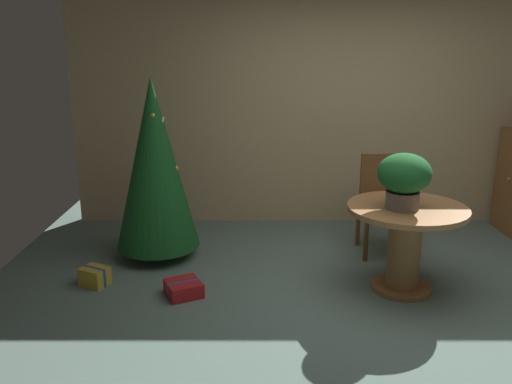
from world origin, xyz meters
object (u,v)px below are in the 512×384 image
object	(u,v)px
flower_vase	(405,177)
gift_box_red	(184,288)
round_dining_table	(406,236)
wooden_chair_far	(382,198)
holiday_tree	(156,164)
gift_box_gold	(95,276)

from	to	relation	value
flower_vase	gift_box_red	distance (m)	1.97
round_dining_table	wooden_chair_far	world-z (taller)	wooden_chair_far
flower_vase	gift_box_red	size ratio (longest dim) A/B	1.24
round_dining_table	holiday_tree	xyz separation A→B (m)	(-2.15, 0.73, 0.44)
flower_vase	gift_box_red	world-z (taller)	flower_vase
round_dining_table	wooden_chair_far	bearing A→B (deg)	90.00
flower_vase	wooden_chair_far	size ratio (longest dim) A/B	0.47
holiday_tree	gift_box_gold	distance (m)	1.14
wooden_chair_far	gift_box_gold	distance (m)	2.75
round_dining_table	flower_vase	bearing A→B (deg)	-136.43
flower_vase	gift_box_gold	world-z (taller)	flower_vase
round_dining_table	holiday_tree	bearing A→B (deg)	161.38
gift_box_gold	gift_box_red	size ratio (longest dim) A/B	0.76
round_dining_table	holiday_tree	world-z (taller)	holiday_tree
gift_box_gold	gift_box_red	bearing A→B (deg)	-13.57
round_dining_table	holiday_tree	distance (m)	2.32
wooden_chair_far	holiday_tree	size ratio (longest dim) A/B	0.56
flower_vase	holiday_tree	xyz separation A→B (m)	(-2.09, 0.79, -0.07)
holiday_tree	round_dining_table	bearing A→B (deg)	-18.62
round_dining_table	gift_box_gold	xyz separation A→B (m)	(-2.59, 0.08, -0.39)
wooden_chair_far	gift_box_red	size ratio (longest dim) A/B	2.66
flower_vase	gift_box_gold	bearing A→B (deg)	176.84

